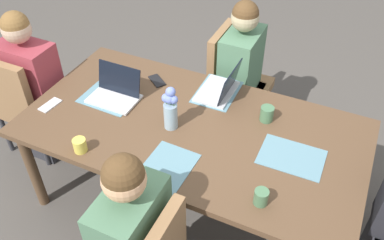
% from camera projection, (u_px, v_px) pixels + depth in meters
% --- Properties ---
extents(ground_plane, '(10.00, 10.00, 0.00)m').
position_uv_depth(ground_plane, '(192.00, 200.00, 3.01)').
color(ground_plane, '#4C4742').
extents(dining_table, '(2.09, 1.09, 0.73)m').
position_uv_depth(dining_table, '(192.00, 134.00, 2.57)').
color(dining_table, brown).
rests_on(dining_table, ground_plane).
extents(chair_head_right_left_near, '(0.44, 0.44, 0.90)m').
position_uv_depth(chair_head_right_left_near, '(24.00, 100.00, 3.09)').
color(chair_head_right_left_near, olive).
rests_on(chair_head_right_left_near, ground_plane).
extents(person_head_right_left_near, '(0.40, 0.36, 1.19)m').
position_uv_depth(person_head_right_left_near, '(36.00, 94.00, 3.11)').
color(person_head_right_left_near, '#2D2D33').
rests_on(person_head_right_left_near, ground_plane).
extents(chair_near_left_far, '(0.44, 0.44, 0.90)m').
position_uv_depth(chair_near_left_far, '(233.00, 78.00, 3.31)').
color(chair_near_left_far, olive).
rests_on(chair_near_left_far, ground_plane).
extents(person_near_left_far, '(0.36, 0.40, 1.19)m').
position_uv_depth(person_near_left_far, '(239.00, 81.00, 3.23)').
color(person_near_left_far, '#2D2D33').
rests_on(person_near_left_far, ground_plane).
extents(flower_vase, '(0.10, 0.08, 0.29)m').
position_uv_depth(flower_vase, '(170.00, 109.00, 2.44)').
color(flower_vase, '#8EA8B7').
rests_on(flower_vase, dining_table).
extents(placemat_head_right_left_near, '(0.37, 0.27, 0.00)m').
position_uv_depth(placemat_head_right_left_near, '(109.00, 98.00, 2.74)').
color(placemat_head_right_left_near, slate).
rests_on(placemat_head_right_left_near, dining_table).
extents(placemat_head_left_left_mid, '(0.36, 0.27, 0.00)m').
position_uv_depth(placemat_head_left_left_mid, '(291.00, 157.00, 2.33)').
color(placemat_head_left_left_mid, slate).
rests_on(placemat_head_left_left_mid, dining_table).
extents(placemat_near_left_far, '(0.27, 0.37, 0.00)m').
position_uv_depth(placemat_near_left_far, '(217.00, 92.00, 2.79)').
color(placemat_near_left_far, slate).
rests_on(placemat_near_left_far, dining_table).
extents(placemat_far_right_near, '(0.27, 0.37, 0.00)m').
position_uv_depth(placemat_far_right_near, '(166.00, 168.00, 2.26)').
color(placemat_far_right_near, slate).
rests_on(placemat_far_right_near, dining_table).
extents(laptop_head_right_left_near, '(0.32, 0.22, 0.21)m').
position_uv_depth(laptop_head_right_left_near, '(115.00, 93.00, 2.72)').
color(laptop_head_right_left_near, silver).
rests_on(laptop_head_right_left_near, dining_table).
extents(laptop_near_left_far, '(0.22, 0.32, 0.21)m').
position_uv_depth(laptop_near_left_far, '(221.00, 89.00, 2.75)').
color(laptop_near_left_far, silver).
rests_on(laptop_near_left_far, dining_table).
extents(coffee_mug_near_left, '(0.08, 0.08, 0.08)m').
position_uv_depth(coffee_mug_near_left, '(80.00, 145.00, 2.34)').
color(coffee_mug_near_left, '#DBC64C').
rests_on(coffee_mug_near_left, dining_table).
extents(coffee_mug_near_right, '(0.07, 0.07, 0.09)m').
position_uv_depth(coffee_mug_near_right, '(261.00, 197.00, 2.06)').
color(coffee_mug_near_right, '#47704C').
rests_on(coffee_mug_near_right, dining_table).
extents(coffee_mug_centre_left, '(0.08, 0.08, 0.10)m').
position_uv_depth(coffee_mug_centre_left, '(267.00, 114.00, 2.54)').
color(coffee_mug_centre_left, '#47704C').
rests_on(coffee_mug_centre_left, dining_table).
extents(phone_black, '(0.16, 0.15, 0.01)m').
position_uv_depth(phone_black, '(157.00, 81.00, 2.89)').
color(phone_black, black).
rests_on(phone_black, dining_table).
extents(phone_silver, '(0.09, 0.16, 0.01)m').
position_uv_depth(phone_silver, '(50.00, 105.00, 2.68)').
color(phone_silver, silver).
rests_on(phone_silver, dining_table).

